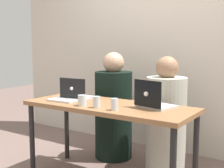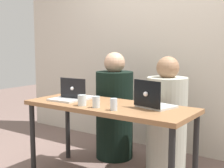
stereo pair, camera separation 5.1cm
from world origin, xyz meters
name	(u,v)px [view 1 (the left image)]	position (x,y,z in m)	size (l,w,h in m)	color
back_wall	(164,42)	(0.00, 1.20, 1.31)	(4.50, 0.10, 2.62)	beige
desk	(108,113)	(0.00, 0.00, 0.67)	(1.58, 0.61, 0.74)	#8B5F3C
person_on_left	(114,111)	(-0.32, 0.58, 0.53)	(0.42, 0.42, 1.20)	black
person_on_right	(166,120)	(0.32, 0.58, 0.52)	(0.42, 0.42, 1.17)	#B5B7A6
laptop_back_left	(76,94)	(-0.43, 0.06, 0.79)	(0.31, 0.27, 0.21)	silver
laptop_front_left	(67,95)	(-0.46, -0.05, 0.79)	(0.29, 0.25, 0.21)	silver
laptop_back_right	(153,102)	(0.41, 0.09, 0.80)	(0.34, 0.32, 0.24)	silver
water_glass_left	(82,101)	(-0.16, -0.18, 0.79)	(0.08, 0.08, 0.10)	silver
water_glass_right	(114,105)	(0.19, -0.19, 0.79)	(0.06, 0.06, 0.10)	silver
water_glass_center	(97,103)	(0.00, -0.18, 0.79)	(0.07, 0.07, 0.10)	silver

